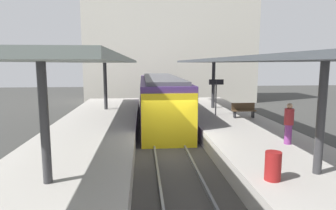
{
  "coord_description": "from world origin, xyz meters",
  "views": [
    {
      "loc": [
        -1.24,
        -12.56,
        4.18
      ],
      "look_at": [
        0.25,
        4.28,
        1.74
      ],
      "focal_mm": 30.95,
      "sensor_mm": 36.0,
      "label": 1
    }
  ],
  "objects_px": {
    "platform_bench": "(244,110)",
    "platform_sign": "(216,89)",
    "commuter_train": "(161,99)",
    "passenger_near_bench": "(289,123)",
    "litter_bin": "(273,166)"
  },
  "relations": [
    {
      "from": "commuter_train",
      "to": "litter_bin",
      "type": "relative_size",
      "value": 16.18
    },
    {
      "from": "commuter_train",
      "to": "passenger_near_bench",
      "type": "relative_size",
      "value": 7.89
    },
    {
      "from": "commuter_train",
      "to": "litter_bin",
      "type": "xyz_separation_m",
      "value": [
        2.29,
        -12.32,
        -0.33
      ]
    },
    {
      "from": "commuter_train",
      "to": "platform_bench",
      "type": "relative_size",
      "value": 9.25
    },
    {
      "from": "litter_bin",
      "to": "passenger_near_bench",
      "type": "height_order",
      "value": "passenger_near_bench"
    },
    {
      "from": "platform_bench",
      "to": "passenger_near_bench",
      "type": "relative_size",
      "value": 0.85
    },
    {
      "from": "platform_bench",
      "to": "litter_bin",
      "type": "relative_size",
      "value": 1.75
    },
    {
      "from": "commuter_train",
      "to": "passenger_near_bench",
      "type": "xyz_separation_m",
      "value": [
        4.49,
        -8.91,
        0.12
      ]
    },
    {
      "from": "passenger_near_bench",
      "to": "platform_sign",
      "type": "bearing_deg",
      "value": 100.7
    },
    {
      "from": "platform_bench",
      "to": "platform_sign",
      "type": "distance_m",
      "value": 2.06
    },
    {
      "from": "platform_sign",
      "to": "passenger_near_bench",
      "type": "height_order",
      "value": "platform_sign"
    },
    {
      "from": "platform_sign",
      "to": "platform_bench",
      "type": "bearing_deg",
      "value": -32.51
    },
    {
      "from": "commuter_train",
      "to": "platform_bench",
      "type": "xyz_separation_m",
      "value": [
        4.68,
        -3.24,
        -0.26
      ]
    },
    {
      "from": "platform_bench",
      "to": "passenger_near_bench",
      "type": "xyz_separation_m",
      "value": [
        -0.2,
        -5.67,
        0.39
      ]
    },
    {
      "from": "platform_bench",
      "to": "passenger_near_bench",
      "type": "height_order",
      "value": "passenger_near_bench"
    }
  ]
}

